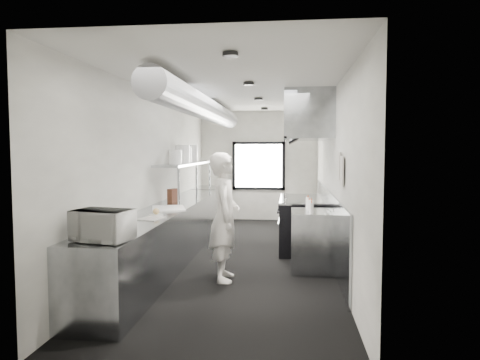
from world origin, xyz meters
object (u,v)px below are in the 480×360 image
(squeeze_bottle_e, at_px, (308,203))
(plate_stack_b, at_px, (183,154))
(exhaust_hood, at_px, (307,118))
(cutting_board, at_px, (168,208))
(plate_stack_c, at_px, (186,155))
(line_cook, at_px, (225,217))
(squeeze_bottle_b, at_px, (311,206))
(bottle_station, at_px, (313,240))
(deli_tub_a, at_px, (97,230))
(squeeze_bottle_d, at_px, (308,203))
(plate_stack_d, at_px, (192,153))
(prep_counter, at_px, (168,235))
(plate_stack_a, at_px, (176,157))
(deli_tub_b, at_px, (119,221))
(pass_shelf, at_px, (187,164))
(small_plate, at_px, (156,215))
(far_work_table, at_px, (209,206))
(squeeze_bottle_a, at_px, (312,208))
(knife_block, at_px, (173,195))
(microwave, at_px, (102,225))
(squeeze_bottle_c, at_px, (309,205))
(range, at_px, (303,224))

(squeeze_bottle_e, bearing_deg, plate_stack_b, 154.30)
(exhaust_hood, relative_size, cutting_board, 3.34)
(squeeze_bottle_e, bearing_deg, plate_stack_c, 147.39)
(line_cook, bearing_deg, squeeze_bottle_b, -72.48)
(bottle_station, relative_size, deli_tub_a, 5.96)
(plate_stack_b, bearing_deg, squeeze_bottle_d, -27.77)
(bottle_station, height_order, plate_stack_b, plate_stack_b)
(squeeze_bottle_e, bearing_deg, plate_stack_d, 138.67)
(prep_counter, bearing_deg, plate_stack_a, 92.66)
(deli_tub_b, xyz_separation_m, plate_stack_a, (0.11, 2.34, 0.75))
(bottle_station, height_order, plate_stack_c, plate_stack_c)
(pass_shelf, xyz_separation_m, deli_tub_a, (-0.10, -3.84, -0.58))
(small_plate, distance_m, squeeze_bottle_e, 2.38)
(far_work_table, distance_m, squeeze_bottle_a, 4.80)
(deli_tub_a, bearing_deg, squeeze_bottle_e, 45.65)
(plate_stack_a, bearing_deg, squeeze_bottle_d, -15.41)
(line_cook, relative_size, cutting_board, 2.71)
(plate_stack_c, xyz_separation_m, squeeze_bottle_d, (2.30, -1.57, -0.73))
(knife_block, distance_m, plate_stack_b, 0.90)
(cutting_board, xyz_separation_m, plate_stack_a, (-0.10, 0.85, 0.78))
(small_plate, height_order, knife_block, knife_block)
(bottle_station, bearing_deg, microwave, -132.52)
(prep_counter, relative_size, microwave, 11.35)
(far_work_table, xyz_separation_m, squeeze_bottle_e, (2.24, -3.61, 0.54))
(line_cook, distance_m, squeeze_bottle_d, 1.46)
(pass_shelf, bearing_deg, microwave, -88.71)
(plate_stack_d, distance_m, squeeze_bottle_c, 3.35)
(prep_counter, xyz_separation_m, plate_stack_d, (-0.06, 2.12, 1.29))
(pass_shelf, xyz_separation_m, squeeze_bottle_e, (2.28, -1.41, -0.55))
(deli_tub_b, xyz_separation_m, cutting_board, (0.21, 1.48, -0.04))
(plate_stack_c, distance_m, squeeze_bottle_d, 2.88)
(far_work_table, distance_m, plate_stack_a, 3.33)
(deli_tub_b, bearing_deg, plate_stack_a, 87.30)
(pass_shelf, distance_m, squeeze_bottle_a, 3.10)
(microwave, height_order, squeeze_bottle_b, microwave)
(range, height_order, plate_stack_d, plate_stack_d)
(range, height_order, squeeze_bottle_b, squeeze_bottle_b)
(cutting_board, relative_size, knife_block, 2.79)
(deli_tub_a, distance_m, squeeze_bottle_c, 3.22)
(squeeze_bottle_a, xyz_separation_m, squeeze_bottle_b, (0.00, 0.17, 0.01))
(squeeze_bottle_b, height_order, squeeze_bottle_d, squeeze_bottle_d)
(exhaust_hood, xyz_separation_m, microwave, (-2.19, -3.85, -1.33))
(squeeze_bottle_e, bearing_deg, far_work_table, 121.81)
(microwave, bearing_deg, squeeze_bottle_e, 62.71)
(squeeze_bottle_a, bearing_deg, deli_tub_b, -153.01)
(small_plate, xyz_separation_m, cutting_board, (-0.02, 0.69, 0.00))
(squeeze_bottle_a, height_order, squeeze_bottle_e, squeeze_bottle_e)
(far_work_table, relative_size, squeeze_bottle_b, 6.76)
(squeeze_bottle_e, bearing_deg, plate_stack_a, 166.99)
(prep_counter, bearing_deg, deli_tub_a, -93.46)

